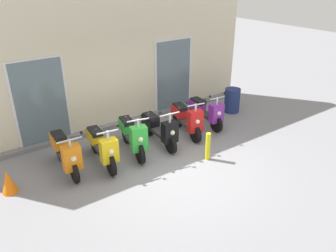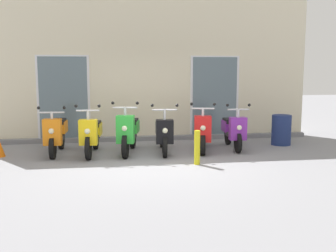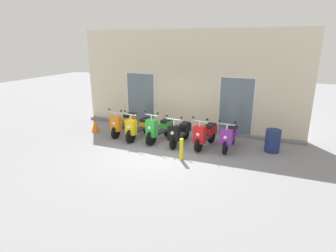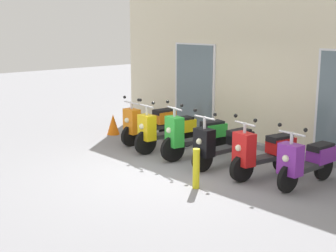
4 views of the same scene
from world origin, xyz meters
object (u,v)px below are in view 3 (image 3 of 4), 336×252
scooter_yellow (139,127)px  scooter_black (180,132)px  scooter_green (160,128)px  traffic_cone (95,126)px  scooter_red (205,134)px  scooter_orange (123,123)px  trash_bin (273,141)px  curb_bollard (181,149)px  scooter_purple (230,136)px

scooter_yellow → scooter_black: size_ratio=1.04×
scooter_green → traffic_cone: scooter_green is taller
scooter_red → scooter_orange: bearing=177.6°
scooter_black → scooter_red: scooter_red is taller
scooter_black → trash_bin: bearing=8.5°
traffic_cone → curb_bollard: size_ratio=0.74×
traffic_cone → curb_bollard: bearing=-17.9°
scooter_red → traffic_cone: scooter_red is taller
scooter_black → traffic_cone: scooter_black is taller
traffic_cone → scooter_yellow: bearing=-1.7°
scooter_green → scooter_black: (0.80, -0.01, -0.04)m
scooter_orange → trash_bin: bearing=3.2°
scooter_red → curb_bollard: bearing=-106.9°
scooter_orange → scooter_red: size_ratio=1.05×
scooter_red → trash_bin: (2.20, 0.45, -0.09)m
scooter_orange → scooter_purple: (4.19, 0.00, -0.02)m
scooter_orange → curb_bollard: size_ratio=2.29×
scooter_orange → scooter_black: 2.45m
scooter_red → scooter_green: bearing=-179.5°
scooter_black → curb_bollard: (0.52, -1.32, -0.11)m
scooter_yellow → scooter_purple: 3.39m
scooter_orange → scooter_red: bearing=-2.4°
scooter_black → scooter_red: bearing=1.4°
scooter_black → scooter_red: 0.93m
trash_bin → traffic_cone: size_ratio=1.48×
scooter_black → traffic_cone: (-3.72, 0.05, -0.20)m
scooter_orange → scooter_green: bearing=-5.4°
scooter_orange → scooter_black: (2.44, -0.16, -0.03)m
scooter_orange → traffic_cone: (-1.28, -0.11, -0.23)m
scooter_purple → trash_bin: 1.42m
scooter_green → curb_bollard: 1.88m
scooter_red → traffic_cone: (-4.65, 0.02, -0.21)m
scooter_orange → scooter_green: size_ratio=0.97×
scooter_yellow → scooter_orange: bearing=167.6°
traffic_cone → scooter_red: bearing=-0.3°
scooter_green → scooter_purple: size_ratio=1.08×
scooter_purple → trash_bin: bearing=12.3°
scooter_orange → scooter_purple: same height
trash_bin → scooter_green: bearing=-173.3°
scooter_purple → curb_bollard: 1.93m
scooter_yellow → scooter_red: size_ratio=1.10×
scooter_orange → scooter_black: bearing=-3.8°
scooter_black → trash_bin: size_ratio=2.12×
scooter_yellow → scooter_black: bearing=0.6°
scooter_black → curb_bollard: size_ratio=2.33×
traffic_cone → scooter_orange: bearing=5.1°
scooter_purple → curb_bollard: (-1.23, -1.49, -0.11)m
scooter_black → scooter_red: (0.93, 0.02, 0.02)m
scooter_purple → traffic_cone: size_ratio=2.94×
scooter_green → scooter_purple: scooter_green is taller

